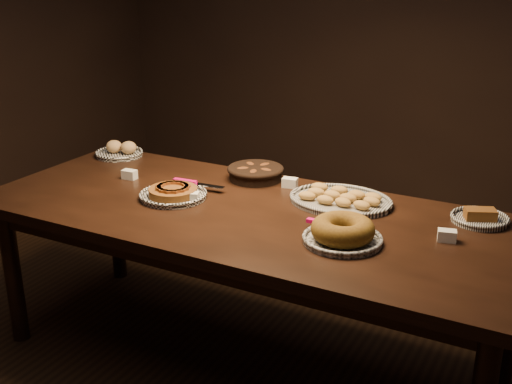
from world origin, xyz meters
The scene contains 9 objects.
ground centered at (0.00, 0.00, 0.00)m, with size 5.00×5.00×0.00m, color black.
buffet_table centered at (0.00, 0.00, 0.68)m, with size 2.40×1.00×0.75m.
apple_tart_plate centered at (-0.37, -0.03, 0.77)m, with size 0.33×0.33×0.06m.
madeleine_platter centered at (0.32, 0.27, 0.77)m, with size 0.46×0.37×0.05m.
bundt_cake_plate centered at (0.48, -0.12, 0.79)m, with size 0.34×0.31×0.10m.
croissant_basket centered at (-0.17, 0.38, 0.79)m, with size 0.28×0.28×0.07m.
bread_roll_plate centered at (-1.02, 0.39, 0.78)m, with size 0.26×0.26×0.08m.
loaf_plate centered at (0.91, 0.34, 0.77)m, with size 0.24×0.24×0.06m.
tent_cards centered at (0.07, 0.10, 0.77)m, with size 1.62×0.45×0.04m.
Camera 1 is at (1.24, -2.26, 1.77)m, focal length 45.00 mm.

